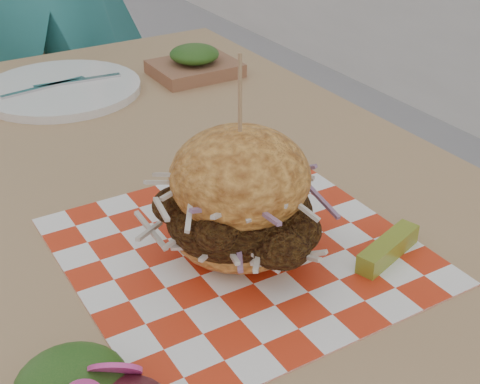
{
  "coord_description": "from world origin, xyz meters",
  "views": [
    {
      "loc": [
        -0.13,
        -0.77,
        1.17
      ],
      "look_at": [
        0.19,
        -0.25,
        0.82
      ],
      "focal_mm": 50.0,
      "sensor_mm": 36.0,
      "label": 1
    }
  ],
  "objects": [
    {
      "name": "pickle_spear",
      "position": [
        0.32,
        -0.34,
        0.76
      ],
      "size": [
        0.1,
        0.05,
        0.02
      ],
      "primitive_type": "cube",
      "rotation": [
        0.0,
        0.0,
        0.31
      ],
      "color": "olive",
      "rests_on": "paper_liner"
    },
    {
      "name": "patio_table",
      "position": [
        0.17,
        -0.06,
        0.67
      ],
      "size": [
        0.8,
        1.2,
        0.75
      ],
      "color": "tan",
      "rests_on": "ground"
    },
    {
      "name": "kraft_tray",
      "position": [
        0.4,
        0.28,
        0.77
      ],
      "size": [
        0.15,
        0.12,
        0.06
      ],
      "color": "#8C5A3F",
      "rests_on": "patio_table"
    },
    {
      "name": "place_setting",
      "position": [
        0.17,
        0.31,
        0.76
      ],
      "size": [
        0.27,
        0.27,
        0.02
      ],
      "color": "white",
      "rests_on": "patio_table"
    },
    {
      "name": "paper_liner",
      "position": [
        0.19,
        -0.25,
        0.75
      ],
      "size": [
        0.36,
        0.36,
        0.0
      ],
      "primitive_type": "cube",
      "color": "red",
      "rests_on": "patio_table"
    },
    {
      "name": "sandwich",
      "position": [
        0.19,
        -0.25,
        0.81
      ],
      "size": [
        0.2,
        0.2,
        0.22
      ],
      "color": "gold",
      "rests_on": "paper_liner"
    }
  ]
}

